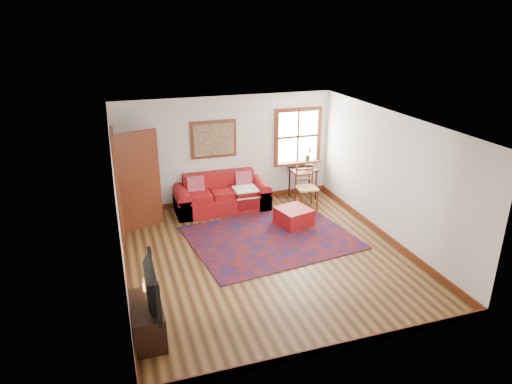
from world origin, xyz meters
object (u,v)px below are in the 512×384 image
object	(u,v)px
red_leather_sofa	(222,198)
ladder_back_chair	(306,186)
side_table	(303,174)
red_ottoman	(294,217)
media_cabinet	(148,320)

from	to	relation	value
red_leather_sofa	ladder_back_chair	size ratio (longest dim) A/B	2.17
red_leather_sofa	side_table	size ratio (longest dim) A/B	2.80
ladder_back_chair	side_table	bearing A→B (deg)	74.22
red_ottoman	side_table	size ratio (longest dim) A/B	0.86
red_leather_sofa	media_cabinet	bearing A→B (deg)	-116.97
red_ottoman	media_cabinet	xyz separation A→B (m)	(-3.28, -2.72, 0.07)
ladder_back_chair	red_leather_sofa	bearing A→B (deg)	165.76
red_leather_sofa	side_table	world-z (taller)	red_leather_sofa
red_ottoman	side_table	xyz separation A→B (m)	(0.77, 1.34, 0.44)
red_ottoman	ladder_back_chair	size ratio (longest dim) A/B	0.66
ladder_back_chair	red_ottoman	bearing A→B (deg)	-127.61
red_ottoman	ladder_back_chair	bearing A→B (deg)	37.64
red_leather_sofa	media_cabinet	world-z (taller)	red_leather_sofa
side_table	media_cabinet	bearing A→B (deg)	-134.97
red_leather_sofa	side_table	distance (m)	2.04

